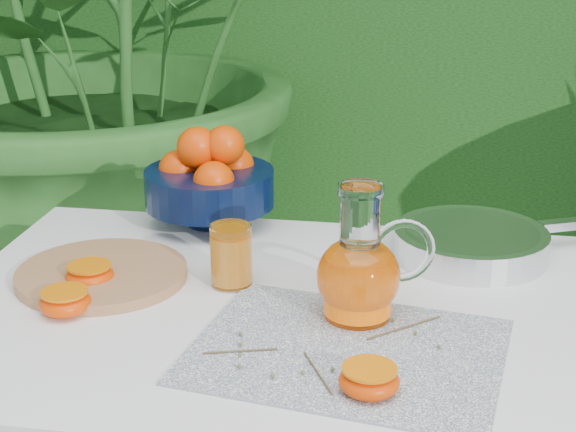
% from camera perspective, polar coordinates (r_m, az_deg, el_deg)
% --- Properties ---
extents(potted_plant_left, '(2.61, 2.61, 1.97)m').
position_cam_1_polar(potted_plant_left, '(2.46, -11.95, 12.19)').
color(potted_plant_left, '#27581E').
rests_on(potted_plant_left, ground).
extents(white_table, '(1.00, 0.70, 0.75)m').
position_cam_1_polar(white_table, '(1.31, -0.15, -9.05)').
color(white_table, white).
rests_on(white_table, ground).
extents(placemat, '(0.44, 0.36, 0.00)m').
position_cam_1_polar(placemat, '(1.15, 3.83, -8.69)').
color(placemat, '#0B1A40').
rests_on(placemat, white_table).
extents(cutting_board, '(0.31, 0.31, 0.02)m').
position_cam_1_polar(cutting_board, '(1.38, -11.94, -3.71)').
color(cutting_board, '#A66C4B').
rests_on(cutting_board, white_table).
extents(fruit_bowl, '(0.30, 0.30, 0.18)m').
position_cam_1_polar(fruit_bowl, '(1.56, -5.12, 2.39)').
color(fruit_bowl, black).
rests_on(fruit_bowl, white_table).
extents(juice_pitcher, '(0.18, 0.14, 0.19)m').
position_cam_1_polar(juice_pitcher, '(1.21, 4.69, -3.64)').
color(juice_pitcher, white).
rests_on(juice_pitcher, white_table).
extents(juice_tumbler, '(0.07, 0.07, 0.09)m').
position_cam_1_polar(juice_tumbler, '(1.32, -3.69, -2.59)').
color(juice_tumbler, white).
rests_on(juice_tumbler, white_table).
extents(saute_pan, '(0.45, 0.33, 0.05)m').
position_cam_1_polar(saute_pan, '(1.46, 11.86, -1.63)').
color(saute_pan, silver).
rests_on(saute_pan, white_table).
extents(orange_halves, '(0.52, 0.32, 0.04)m').
position_cam_1_polar(orange_halves, '(1.22, -8.16, -6.33)').
color(orange_halves, '#F22D02').
rests_on(orange_halves, white_table).
extents(thyme_sprigs, '(0.30, 0.24, 0.01)m').
position_cam_1_polar(thyme_sprigs, '(1.14, 2.46, -8.52)').
color(thyme_sprigs, brown).
rests_on(thyme_sprigs, white_table).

